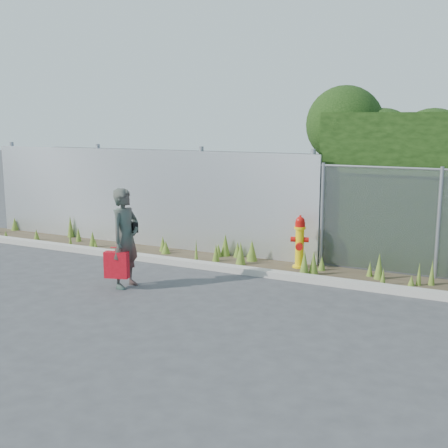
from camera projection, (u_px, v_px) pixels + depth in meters
ground at (202, 301)px, 8.99m from camera, size 80.00×80.00×0.00m
curb at (248, 271)px, 10.56m from camera, size 16.00×0.22×0.12m
weed_strip at (279, 261)px, 11.00m from camera, size 16.00×1.34×0.55m
corrugated_fence at (140, 198)px, 12.85m from camera, size 8.50×0.21×2.30m
fire_hydrant at (300, 243)px, 10.88m from camera, size 0.35×0.32×1.06m
woman at (125, 238)px, 9.61m from camera, size 0.45×0.65×1.72m
red_tote_bag at (117, 265)px, 9.53m from camera, size 0.41×0.15×0.54m
black_shoulder_bag at (132, 227)px, 9.73m from camera, size 0.24×0.10×0.18m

